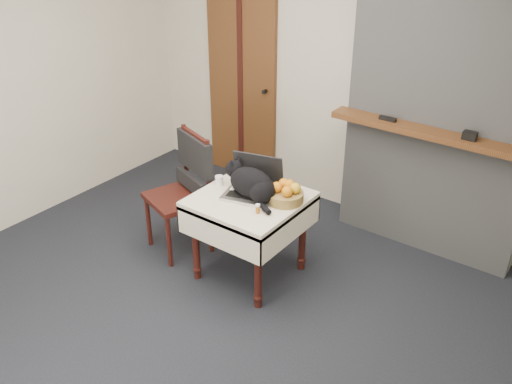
{
  "coord_description": "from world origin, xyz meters",
  "views": [
    {
      "loc": [
        2.24,
        -2.45,
        2.77
      ],
      "look_at": [
        0.06,
        0.51,
        0.8
      ],
      "focal_mm": 40.0,
      "sensor_mm": 36.0,
      "label": 1
    }
  ],
  "objects_px": {
    "side_table": "(250,210)",
    "pill_bottle": "(258,209)",
    "door": "(242,84)",
    "cream_jar": "(219,180)",
    "laptop": "(254,185)",
    "chair": "(187,177)",
    "fruit_basket": "(286,194)",
    "cat": "(252,184)"
  },
  "relations": [
    {
      "from": "side_table",
      "to": "pill_bottle",
      "type": "xyz_separation_m",
      "value": [
        0.19,
        -0.15,
        0.15
      ]
    },
    {
      "from": "door",
      "to": "side_table",
      "type": "height_order",
      "value": "door"
    },
    {
      "from": "cream_jar",
      "to": "pill_bottle",
      "type": "height_order",
      "value": "cream_jar"
    },
    {
      "from": "side_table",
      "to": "cream_jar",
      "type": "bearing_deg",
      "value": 175.52
    },
    {
      "from": "door",
      "to": "side_table",
      "type": "distance_m",
      "value": 1.88
    },
    {
      "from": "laptop",
      "to": "chair",
      "type": "relative_size",
      "value": 0.46
    },
    {
      "from": "pill_bottle",
      "to": "fruit_basket",
      "type": "height_order",
      "value": "fruit_basket"
    },
    {
      "from": "door",
      "to": "cream_jar",
      "type": "height_order",
      "value": "door"
    },
    {
      "from": "cat",
      "to": "fruit_basket",
      "type": "distance_m",
      "value": 0.26
    },
    {
      "from": "door",
      "to": "chair",
      "type": "bearing_deg",
      "value": -70.39
    },
    {
      "from": "cream_jar",
      "to": "chair",
      "type": "relative_size",
      "value": 0.07
    },
    {
      "from": "pill_bottle",
      "to": "fruit_basket",
      "type": "bearing_deg",
      "value": 76.99
    },
    {
      "from": "side_table",
      "to": "cream_jar",
      "type": "relative_size",
      "value": 10.62
    },
    {
      "from": "side_table",
      "to": "pill_bottle",
      "type": "relative_size",
      "value": 11.04
    },
    {
      "from": "door",
      "to": "chair",
      "type": "relative_size",
      "value": 1.94
    },
    {
      "from": "laptop",
      "to": "fruit_basket",
      "type": "height_order",
      "value": "laptop"
    },
    {
      "from": "laptop",
      "to": "chair",
      "type": "height_order",
      "value": "chair"
    },
    {
      "from": "laptop",
      "to": "chair",
      "type": "distance_m",
      "value": 0.67
    },
    {
      "from": "chair",
      "to": "side_table",
      "type": "bearing_deg",
      "value": 16.14
    },
    {
      "from": "door",
      "to": "cat",
      "type": "distance_m",
      "value": 1.85
    },
    {
      "from": "cat",
      "to": "cream_jar",
      "type": "bearing_deg",
      "value": -175.12
    },
    {
      "from": "side_table",
      "to": "pill_bottle",
      "type": "bearing_deg",
      "value": -39.17
    },
    {
      "from": "fruit_basket",
      "to": "chair",
      "type": "xyz_separation_m",
      "value": [
        -0.92,
        -0.07,
        -0.1
      ]
    },
    {
      "from": "side_table",
      "to": "cat",
      "type": "distance_m",
      "value": 0.23
    },
    {
      "from": "cream_jar",
      "to": "chair",
      "type": "xyz_separation_m",
      "value": [
        -0.35,
        0.01,
        -0.08
      ]
    },
    {
      "from": "door",
      "to": "laptop",
      "type": "relative_size",
      "value": 4.26
    },
    {
      "from": "pill_bottle",
      "to": "chair",
      "type": "height_order",
      "value": "chair"
    },
    {
      "from": "pill_bottle",
      "to": "fruit_basket",
      "type": "relative_size",
      "value": 0.26
    },
    {
      "from": "cream_jar",
      "to": "cat",
      "type": "bearing_deg",
      "value": -2.7
    },
    {
      "from": "door",
      "to": "side_table",
      "type": "bearing_deg",
      "value": -50.66
    },
    {
      "from": "chair",
      "to": "door",
      "type": "bearing_deg",
      "value": 128.92
    },
    {
      "from": "pill_bottle",
      "to": "chair",
      "type": "relative_size",
      "value": 0.07
    },
    {
      "from": "cat",
      "to": "pill_bottle",
      "type": "relative_size",
      "value": 7.66
    },
    {
      "from": "cat",
      "to": "fruit_basket",
      "type": "height_order",
      "value": "cat"
    },
    {
      "from": "laptop",
      "to": "door",
      "type": "bearing_deg",
      "value": 115.78
    },
    {
      "from": "door",
      "to": "side_table",
      "type": "xyz_separation_m",
      "value": [
        1.16,
        -1.42,
        -0.41
      ]
    },
    {
      "from": "side_table",
      "to": "cream_jar",
      "type": "xyz_separation_m",
      "value": [
        -0.32,
        0.02,
        0.15
      ]
    },
    {
      "from": "cat",
      "to": "pill_bottle",
      "type": "xyz_separation_m",
      "value": [
        0.17,
        -0.16,
        -0.08
      ]
    },
    {
      "from": "laptop",
      "to": "cream_jar",
      "type": "distance_m",
      "value": 0.31
    },
    {
      "from": "cat",
      "to": "fruit_basket",
      "type": "xyz_separation_m",
      "value": [
        0.23,
        0.1,
        -0.05
      ]
    },
    {
      "from": "cream_jar",
      "to": "fruit_basket",
      "type": "relative_size",
      "value": 0.27
    },
    {
      "from": "cat",
      "to": "pill_bottle",
      "type": "height_order",
      "value": "cat"
    }
  ]
}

